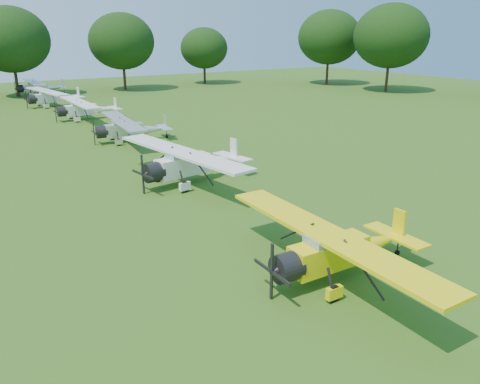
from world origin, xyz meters
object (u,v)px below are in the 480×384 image
object	(u,v)px
aircraft_5	(86,108)
aircraft_7	(39,86)
aircraft_3	(190,161)
aircraft_2	(339,247)
aircraft_4	(130,127)
aircraft_6	(53,96)

from	to	relation	value
aircraft_5	aircraft_7	xyz separation A→B (m)	(-0.33, 25.07, 0.05)
aircraft_3	aircraft_2	bearing A→B (deg)	-101.80
aircraft_3	aircraft_4	world-z (taller)	aircraft_3
aircraft_5	aircraft_3	bearing A→B (deg)	-91.83
aircraft_4	aircraft_6	distance (m)	25.24
aircraft_3	aircraft_6	bearing A→B (deg)	81.60
aircraft_4	aircraft_5	xyz separation A→B (m)	(-0.31, 13.18, 0.05)
aircraft_3	aircraft_5	xyz separation A→B (m)	(0.52, 26.74, -0.11)
aircraft_3	aircraft_7	bearing A→B (deg)	80.66
aircraft_2	aircraft_3	xyz separation A→B (m)	(0.66, 14.23, 0.11)
aircraft_2	aircraft_6	size ratio (longest dim) A/B	0.97
aircraft_2	aircraft_3	world-z (taller)	aircraft_3
aircraft_2	aircraft_3	distance (m)	14.25
aircraft_6	aircraft_7	xyz separation A→B (m)	(0.68, 13.04, 0.02)
aircraft_3	aircraft_5	bearing A→B (deg)	79.77
aircraft_4	aircraft_5	size ratio (longest dim) A/B	0.97
aircraft_2	aircraft_7	bearing A→B (deg)	90.15
aircraft_7	aircraft_4	bearing A→B (deg)	-88.36
aircraft_5	aircraft_4	bearing A→B (deg)	-89.36
aircraft_4	aircraft_7	xyz separation A→B (m)	(-0.64, 38.25, 0.09)
aircraft_7	aircraft_5	bearing A→B (deg)	-88.57
aircraft_4	aircraft_6	bearing A→B (deg)	98.72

